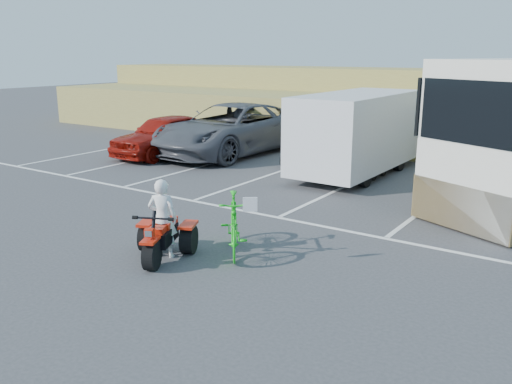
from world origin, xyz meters
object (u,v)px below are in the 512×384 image
Objects in this scene: quad_atv_green at (365,176)px; quad_atv_blue at (305,167)px; rider at (163,218)px; red_trike_atv at (162,259)px; red_car at (165,135)px; cargo_trailer at (357,131)px; grey_pickup at (231,129)px; green_dirt_bike at (234,224)px.

quad_atv_blue is at bearing 174.10° from quad_atv_green.
red_trike_atv is at bearing 90.00° from rider.
rider reaches higher than quad_atv_green.
cargo_trailer is at bearing 8.49° from red_car.
grey_pickup is (-5.54, 9.62, 0.19)m from rider.
cargo_trailer reaches higher than green_dirt_bike.
red_trike_atv is 0.27× the size of cargo_trailer.
grey_pickup is 1.24× the size of cargo_trailer.
quad_atv_blue is 2.34m from quad_atv_green.
quad_atv_green is at bearing -10.72° from cargo_trailer.
green_dirt_bike is 7.90m from quad_atv_green.
quad_atv_green is at bearing -117.73° from rider.
quad_atv_blue is (-2.88, 8.05, -0.59)m from green_dirt_bike.
grey_pickup reaches higher than quad_atv_green.
grey_pickup is 5.66m from cargo_trailer.
green_dirt_bike is at bearing 24.78° from red_trike_atv.
green_dirt_bike reaches higher than quad_atv_green.
quad_atv_green is at bearing 57.43° from green_dirt_bike.
green_dirt_bike is at bearing -87.21° from quad_atv_green.
red_trike_atv is at bearing -89.39° from cargo_trailer.
rider is 9.23m from quad_atv_blue.
rider is 0.34× the size of red_car.
cargo_trailer is (0.05, 8.89, 0.64)m from rider.
quad_atv_blue is at bearing 12.13° from red_car.
red_trike_atv is 11.05m from red_car.
rider reaches higher than quad_atv_blue.
rider is at bearing -94.07° from quad_atv_green.
red_car is at bearing 103.77° from green_dirt_bike.
green_dirt_bike is at bearing -50.32° from grey_pickup.
red_trike_atv is 0.77× the size of green_dirt_bike.
cargo_trailer is at bearing 60.15° from green_dirt_bike.
red_car is (-7.50, 8.07, 0.79)m from red_trike_atv.
cargo_trailer is (-0.94, 7.93, 0.82)m from green_dirt_bike.
red_trike_atv reaches higher than quad_atv_blue.
quad_atv_green is (0.44, 8.81, -0.78)m from rider.
red_car is (-8.42, 6.98, 0.20)m from green_dirt_bike.
red_car is at bearing -174.89° from quad_atv_green.
grey_pickup is at bearing 90.39° from green_dirt_bike.
green_dirt_bike is 0.28× the size of grey_pickup.
red_car is 3.59× the size of quad_atv_green.
quad_atv_blue is (3.65, -0.62, -0.97)m from grey_pickup.
red_car is 3.10× the size of quad_atv_blue.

